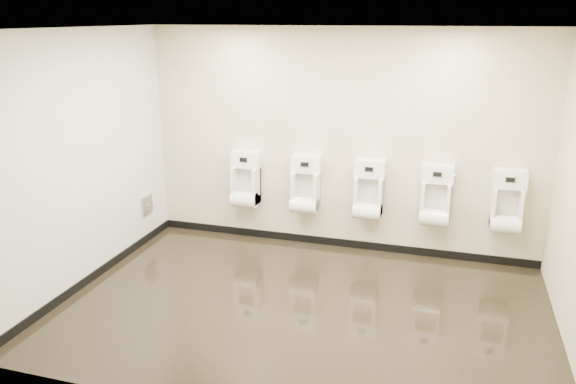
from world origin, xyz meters
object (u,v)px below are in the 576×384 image
at_px(urinal_1, 306,188).
at_px(urinal_3, 435,200).
at_px(urinal_2, 369,194).
at_px(access_panel, 147,205).
at_px(urinal_0, 245,183).
at_px(urinal_4, 507,206).

distance_m(urinal_1, urinal_3, 1.62).
bearing_deg(urinal_2, urinal_1, 180.00).
relative_size(access_panel, urinal_0, 0.34).
distance_m(urinal_1, urinal_2, 0.81).
distance_m(urinal_0, urinal_3, 2.44).
xyz_separation_m(urinal_0, urinal_3, (2.44, 0.00, 0.00)).
bearing_deg(urinal_1, urinal_0, 180.00).
xyz_separation_m(urinal_0, urinal_4, (3.25, 0.00, 0.00)).
bearing_deg(access_panel, urinal_2, 8.29).
distance_m(access_panel, urinal_4, 4.53).
distance_m(access_panel, urinal_1, 2.14).
height_order(access_panel, urinal_4, urinal_4).
bearing_deg(access_panel, urinal_0, 18.59).
bearing_deg(urinal_1, access_panel, -168.54).
bearing_deg(urinal_2, urinal_4, 0.00).
bearing_deg(urinal_0, access_panel, -161.41).
bearing_deg(access_panel, urinal_3, 6.49).
relative_size(urinal_0, urinal_4, 1.00).
bearing_deg(urinal_3, urinal_4, 0.00).
xyz_separation_m(urinal_2, urinal_4, (1.62, 0.00, 0.00)).
bearing_deg(urinal_3, urinal_1, 180.00).
bearing_deg(urinal_3, urinal_0, 180.00).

